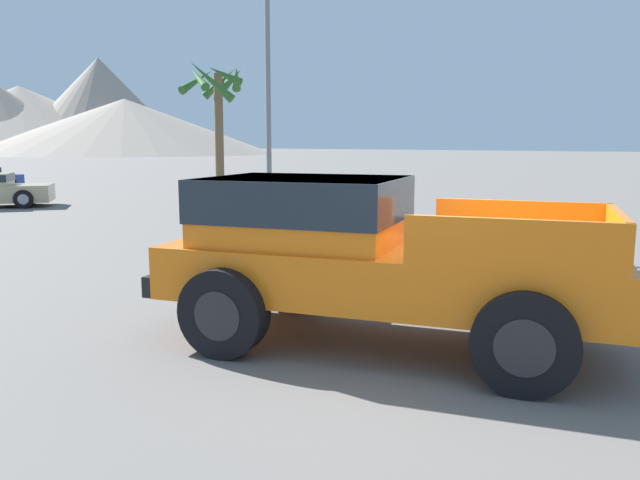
% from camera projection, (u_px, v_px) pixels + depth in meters
% --- Properties ---
extents(ground_plane, '(320.00, 320.00, 0.00)m').
position_uv_depth(ground_plane, '(409.00, 345.00, 7.17)').
color(ground_plane, slate).
extents(orange_pickup_truck, '(3.68, 5.59, 1.90)m').
position_uv_depth(orange_pickup_truck, '(356.00, 249.00, 7.18)').
color(orange_pickup_truck, orange).
rests_on(orange_pickup_truck, ground_plane).
extents(red_convertible_car, '(2.96, 4.73, 1.00)m').
position_uv_depth(red_convertible_car, '(474.00, 244.00, 11.77)').
color(red_convertible_car, '#B21419').
rests_on(red_convertible_car, ground_plane).
extents(street_lamp_post, '(0.90, 0.24, 8.16)m').
position_uv_depth(street_lamp_post, '(267.00, 43.00, 16.21)').
color(street_lamp_post, slate).
rests_on(street_lamp_post, ground_plane).
extents(palm_tree_short, '(2.83, 2.93, 5.53)m').
position_uv_depth(palm_tree_short, '(217.00, 97.00, 25.27)').
color(palm_tree_short, brown).
rests_on(palm_tree_short, ground_plane).
extents(distant_mountain_range, '(70.29, 90.00, 20.49)m').
position_uv_depth(distant_mountain_range, '(56.00, 118.00, 131.06)').
color(distant_mountain_range, gray).
rests_on(distant_mountain_range, ground_plane).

